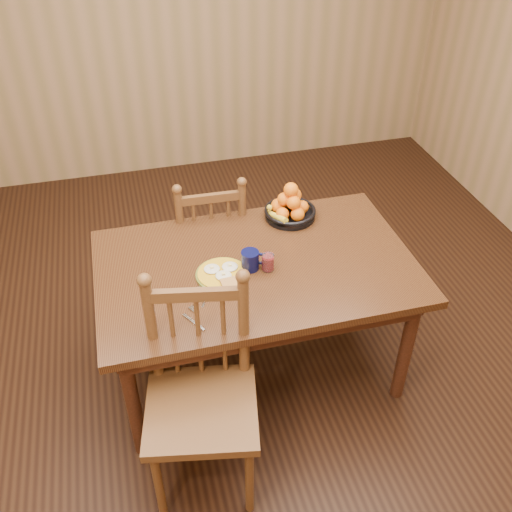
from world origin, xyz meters
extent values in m
cube|color=black|center=(0.00, 0.00, 0.00)|extent=(4.50, 5.00, 0.01)
cube|color=olive|center=(0.00, 2.50, 1.35)|extent=(4.50, 0.01, 2.70)
cube|color=black|center=(0.00, 0.00, 0.73)|extent=(1.60, 1.00, 0.04)
cube|color=black|center=(0.00, 0.42, 0.65)|extent=(1.40, 0.04, 0.10)
cube|color=black|center=(0.00, -0.42, 0.65)|extent=(1.40, 0.04, 0.10)
cube|color=black|center=(0.72, 0.00, 0.65)|extent=(0.04, 0.84, 0.10)
cube|color=black|center=(-0.72, 0.00, 0.65)|extent=(0.04, 0.84, 0.10)
cylinder|color=black|center=(-0.70, -0.40, 0.35)|extent=(0.07, 0.07, 0.70)
cylinder|color=black|center=(0.70, -0.40, 0.35)|extent=(0.07, 0.07, 0.70)
cylinder|color=black|center=(-0.70, 0.40, 0.35)|extent=(0.07, 0.07, 0.70)
cylinder|color=black|center=(0.70, 0.40, 0.35)|extent=(0.07, 0.07, 0.70)
cube|color=#4D2E17|center=(-0.13, 0.66, 0.44)|extent=(0.45, 0.43, 0.04)
cylinder|color=#4D2E17|center=(0.05, 0.82, 0.21)|extent=(0.04, 0.04, 0.42)
cylinder|color=#4D2E17|center=(-0.30, 0.83, 0.21)|extent=(0.04, 0.04, 0.42)
cylinder|color=#4D2E17|center=(0.04, 0.48, 0.21)|extent=(0.04, 0.04, 0.42)
cylinder|color=#4D2E17|center=(-0.31, 0.49, 0.21)|extent=(0.04, 0.04, 0.42)
cylinder|color=#4D2E17|center=(0.04, 0.46, 0.70)|extent=(0.04, 0.04, 0.51)
cylinder|color=#4D2E17|center=(-0.31, 0.48, 0.70)|extent=(0.04, 0.04, 0.51)
cylinder|color=#4D2E17|center=(-0.14, 0.47, 0.65)|extent=(0.02, 0.02, 0.39)
cube|color=#4D2E17|center=(-0.14, 0.47, 0.88)|extent=(0.36, 0.04, 0.05)
cube|color=#4D2E17|center=(-0.41, -0.62, 0.49)|extent=(0.56, 0.55, 0.04)
cylinder|color=#4D2E17|center=(-0.64, -0.76, 0.24)|extent=(0.04, 0.04, 0.47)
cylinder|color=#4D2E17|center=(-0.25, -0.84, 0.24)|extent=(0.04, 0.04, 0.47)
cylinder|color=#4D2E17|center=(-0.57, -0.40, 0.24)|extent=(0.04, 0.04, 0.47)
cylinder|color=#4D2E17|center=(-0.18, -0.47, 0.24)|extent=(0.04, 0.04, 0.47)
cylinder|color=#4D2E17|center=(-0.56, -0.38, 0.78)|extent=(0.05, 0.05, 0.57)
cylinder|color=#4D2E17|center=(-0.17, -0.45, 0.78)|extent=(0.05, 0.05, 0.57)
cylinder|color=#4D2E17|center=(-0.37, -0.41, 0.73)|extent=(0.02, 0.02, 0.44)
cube|color=#4D2E17|center=(-0.37, -0.41, 0.98)|extent=(0.39, 0.11, 0.05)
cylinder|color=#59601E|center=(-0.18, -0.05, 0.76)|extent=(0.26, 0.26, 0.01)
cylinder|color=gold|center=(-0.18, -0.05, 0.76)|extent=(0.24, 0.24, 0.01)
ellipsoid|color=silver|center=(-0.23, -0.01, 0.77)|extent=(0.08, 0.08, 0.01)
cube|color=#F2E08C|center=(-0.23, -0.01, 0.79)|extent=(0.02, 0.02, 0.01)
ellipsoid|color=silver|center=(-0.14, -0.02, 0.77)|extent=(0.08, 0.08, 0.01)
cube|color=#F2E08C|center=(-0.14, -0.02, 0.79)|extent=(0.02, 0.02, 0.01)
ellipsoid|color=silver|center=(-0.18, -0.08, 0.77)|extent=(0.08, 0.08, 0.01)
cube|color=#F2E08C|center=(-0.18, -0.08, 0.79)|extent=(0.02, 0.02, 0.01)
cube|color=brown|center=(-0.15, -0.15, 0.78)|extent=(0.11, 0.11, 0.01)
cube|color=silver|center=(-0.38, -0.34, 0.75)|extent=(0.08, 0.13, 0.00)
cube|color=silver|center=(-0.36, -0.25, 0.75)|extent=(0.05, 0.05, 0.00)
cube|color=silver|center=(-0.30, -0.20, 0.75)|extent=(0.06, 0.11, 0.00)
ellipsoid|color=silver|center=(-0.31, -0.12, 0.76)|extent=(0.03, 0.04, 0.01)
cylinder|color=black|center=(-0.04, -0.03, 0.80)|extent=(0.09, 0.09, 0.10)
torus|color=black|center=(0.02, -0.03, 0.80)|extent=(0.07, 0.04, 0.07)
cylinder|color=black|center=(-0.04, -0.03, 0.85)|extent=(0.08, 0.08, 0.00)
cylinder|color=silver|center=(0.05, -0.06, 0.80)|extent=(0.06, 0.06, 0.09)
cylinder|color=maroon|center=(0.05, -0.06, 0.79)|extent=(0.05, 0.05, 0.07)
cylinder|color=black|center=(0.29, 0.36, 0.76)|extent=(0.28, 0.28, 0.02)
torus|color=black|center=(0.29, 0.36, 0.80)|extent=(0.29, 0.29, 0.02)
cylinder|color=black|center=(0.29, 0.36, 0.75)|extent=(0.10, 0.10, 0.01)
sphere|color=orange|center=(0.36, 0.36, 0.81)|extent=(0.07, 0.07, 0.07)
sphere|color=orange|center=(0.31, 0.43, 0.81)|extent=(0.08, 0.08, 0.08)
sphere|color=orange|center=(0.23, 0.40, 0.81)|extent=(0.08, 0.08, 0.08)
sphere|color=orange|center=(0.23, 0.32, 0.81)|extent=(0.07, 0.07, 0.07)
sphere|color=orange|center=(0.31, 0.29, 0.81)|extent=(0.08, 0.08, 0.08)
sphere|color=orange|center=(0.32, 0.39, 0.87)|extent=(0.08, 0.08, 0.08)
sphere|color=orange|center=(0.26, 0.37, 0.87)|extent=(0.07, 0.07, 0.07)
sphere|color=orange|center=(0.30, 0.32, 0.87)|extent=(0.08, 0.08, 0.08)
sphere|color=orange|center=(0.29, 0.36, 0.93)|extent=(0.08, 0.08, 0.08)
cylinder|color=yellow|center=(0.20, 0.32, 0.80)|extent=(0.10, 0.17, 0.07)
camera|label=1|loc=(-0.57, -2.18, 2.54)|focal=40.00mm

